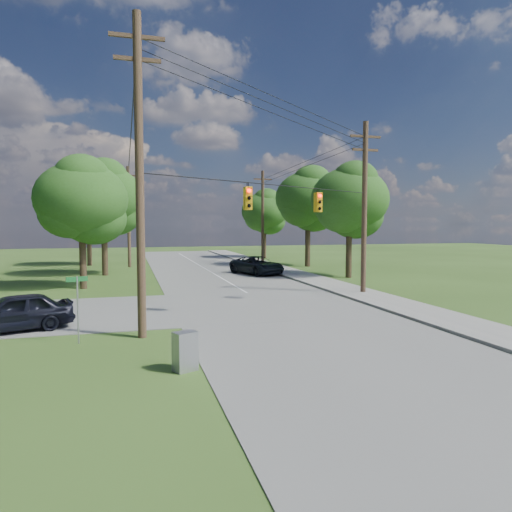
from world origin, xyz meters
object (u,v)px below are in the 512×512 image
object	(u,v)px
pole_north_w	(129,216)
car_cross_dark	(13,312)
pole_ne	(364,205)
pole_sw	(139,172)
control_cabinet	(185,351)
pole_north_e	(263,216)
car_main_north	(257,265)

from	to	relation	value
pole_north_w	car_cross_dark	distance (m)	28.01
pole_ne	car_cross_dark	bearing A→B (deg)	-163.94
pole_north_w	car_cross_dark	world-z (taller)	pole_north_w
pole_sw	car_cross_dark	world-z (taller)	pole_sw
pole_sw	pole_ne	world-z (taller)	pole_sw
pole_sw	control_cabinet	distance (m)	7.24
pole_sw	pole_north_e	size ratio (longest dim) A/B	1.20
pole_sw	car_cross_dark	bearing A→B (deg)	154.93
car_cross_dark	pole_north_w	bearing A→B (deg)	151.80
car_main_north	control_cabinet	world-z (taller)	car_main_north
control_cabinet	pole_sw	bearing A→B (deg)	80.37
control_cabinet	pole_north_w	bearing A→B (deg)	68.86
pole_north_e	pole_ne	bearing A→B (deg)	-90.00
pole_sw	control_cabinet	xyz separation A→B (m)	(1.10, -4.40, -5.65)
pole_ne	control_cabinet	size ratio (longest dim) A/B	9.07
car_cross_dark	control_cabinet	size ratio (longest dim) A/B	3.85
pole_north_e	car_cross_dark	bearing A→B (deg)	-124.00
car_main_north	car_cross_dark	bearing A→B (deg)	-150.97
pole_sw	control_cabinet	world-z (taller)	pole_sw
car_main_north	pole_north_w	bearing A→B (deg)	116.63
car_cross_dark	car_main_north	world-z (taller)	car_cross_dark
pole_sw	pole_north_e	xyz separation A→B (m)	(13.50, 29.60, -1.10)
pole_sw	pole_north_w	world-z (taller)	pole_sw
car_cross_dark	pole_ne	bearing A→B (deg)	87.25
pole_sw	control_cabinet	bearing A→B (deg)	-75.96
pole_north_w	car_main_north	world-z (taller)	pole_north_w
pole_ne	control_cabinet	distance (m)	17.93
pole_sw	pole_north_w	bearing A→B (deg)	90.77
control_cabinet	pole_north_e	bearing A→B (deg)	46.29
pole_sw	car_main_north	world-z (taller)	pole_sw
pole_north_w	control_cabinet	bearing A→B (deg)	-87.47
pole_north_e	car_main_north	size ratio (longest dim) A/B	1.83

